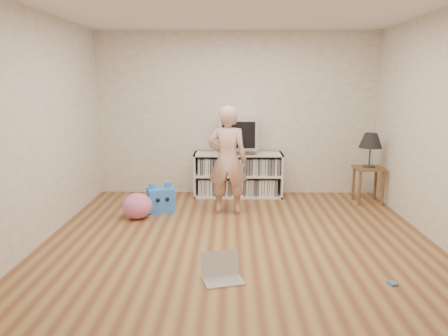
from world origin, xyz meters
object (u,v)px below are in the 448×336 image
Objects in this scene: dvd_deck at (238,151)px; side_table at (368,176)px; plush_pink at (137,206)px; table_lamp at (371,141)px; person at (227,160)px; plush_blue at (161,199)px; laptop at (222,272)px; media_unit at (238,174)px; crt_tv at (238,133)px.

dvd_deck is 0.82× the size of side_table.
dvd_deck reaches higher than plush_pink.
side_table is 1.07× the size of table_lamp.
plush_blue is at bearing 2.11° from person.
laptop is at bearing -129.00° from table_lamp.
plush_pink is (-3.34, -0.84, -0.24)m from side_table.
side_table is (1.96, -0.37, -0.32)m from dvd_deck.
side_table is at bearing -11.21° from plush_blue.
side_table is 3.13m from plush_blue.
person is 3.56× the size of laptop.
dvd_deck is 1.92m from plush_pink.
plush_blue is at bearing -141.56° from dvd_deck.
table_lamp is at bearing 14.16° from plush_pink.
table_lamp is at bearing -11.21° from plush_blue.
laptop is 1.04× the size of plush_pink.
media_unit is 3.08m from laptop.
side_table reaches higher than plush_pink.
dvd_deck reaches higher than laptop.
table_lamp reaches higher than plush_pink.
side_table is 1.36× the size of plush_pink.
media_unit is 1.04m from person.
crt_tv reaches higher than plush_blue.
dvd_deck is at bearing 41.43° from plush_pink.
table_lamp reaches higher than plush_blue.
plush_pink is at bearing -138.65° from crt_tv.
laptop is (-0.20, -3.04, -0.95)m from crt_tv.
laptop is (-0.04, -2.11, -0.68)m from person.
dvd_deck is 0.30× the size of person.
person is 1.37m from plush_pink.
plush_blue reaches higher than laptop.
dvd_deck is (0.00, -0.02, 0.39)m from media_unit.
crt_tv is 1.42× the size of laptop.
plush_blue is 0.42m from plush_pink.
laptop is at bearing -93.74° from media_unit.
plush_pink is (-3.34, -0.84, -0.77)m from table_lamp.
laptop is at bearing 93.86° from person.
media_unit reaches higher than plush_pink.
plush_blue is (-1.11, -0.90, -0.17)m from media_unit.
side_table is at bearing 35.64° from laptop.
plush_pink is (-1.37, -1.21, -0.85)m from crt_tv.
media_unit is at bearing 168.89° from table_lamp.
side_table is 3.45m from laptop.
crt_tv is 3.19m from laptop.
laptop is 0.97× the size of plush_blue.
crt_tv is at bearing -90.00° from media_unit.
media_unit is 2.55× the size of side_table.
plush_blue is at bearing -170.54° from table_lamp.
side_table is 0.53m from table_lamp.
crt_tv is 0.40× the size of person.
crt_tv is (-0.00, -0.00, 0.29)m from dvd_deck.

